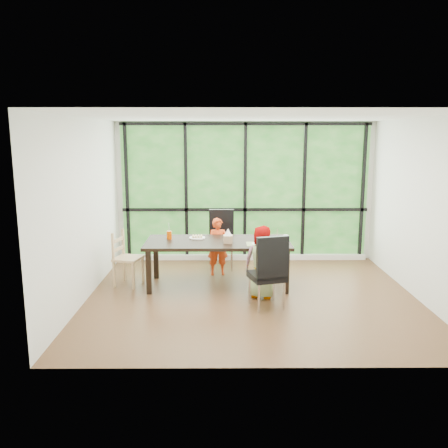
{
  "coord_description": "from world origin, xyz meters",
  "views": [
    {
      "loc": [
        -0.47,
        -6.82,
        2.44
      ],
      "look_at": [
        -0.42,
        0.43,
        1.05
      ],
      "focal_mm": 37.29,
      "sensor_mm": 36.0,
      "label": 1
    }
  ],
  "objects": [
    {
      "name": "chair_interior_leather",
      "position": [
        0.18,
        -0.45,
        0.54
      ],
      "size": [
        0.57,
        0.57,
        1.08
      ],
      "primitive_type": "cube",
      "rotation": [
        0.0,
        0.0,
        3.43
      ],
      "color": "black",
      "rests_on": "ground"
    },
    {
      "name": "green_cup",
      "position": [
        0.4,
        0.23,
        0.81
      ],
      "size": [
        0.08,
        0.08,
        0.13
      ],
      "primitive_type": "cylinder",
      "color": "#48CB3C",
      "rests_on": "dining_table"
    },
    {
      "name": "plate_far",
      "position": [
        -0.87,
        0.74,
        0.76
      ],
      "size": [
        0.27,
        0.27,
        0.02
      ],
      "primitive_type": "cylinder",
      "color": "white",
      "rests_on": "dining_table"
    },
    {
      "name": "tissue_box",
      "position": [
        -0.36,
        0.39,
        0.81
      ],
      "size": [
        0.15,
        0.15,
        0.13
      ],
      "primitive_type": "cube",
      "color": "tan",
      "rests_on": "dining_table"
    },
    {
      "name": "white_mug",
      "position": [
        0.59,
        0.56,
        0.79
      ],
      "size": [
        0.09,
        0.09,
        0.09
      ],
      "primitive_type": "cylinder",
      "color": "white",
      "rests_on": "dining_table"
    },
    {
      "name": "back_wall",
      "position": [
        0.0,
        2.25,
        1.35
      ],
      "size": [
        5.0,
        0.0,
        5.0
      ],
      "primitive_type": "plane",
      "rotation": [
        1.57,
        0.0,
        0.0
      ],
      "color": "silver",
      "rests_on": "ground"
    },
    {
      "name": "ground",
      "position": [
        0.0,
        0.0,
        0.0
      ],
      "size": [
        5.0,
        5.0,
        0.0
      ],
      "primitive_type": "plane",
      "color": "black",
      "rests_on": "ground"
    },
    {
      "name": "window_sill",
      "position": [
        0.0,
        2.15,
        0.05
      ],
      "size": [
        4.8,
        0.12,
        0.1
      ],
      "primitive_type": "cube",
      "color": "silver",
      "rests_on": "ground"
    },
    {
      "name": "tissue",
      "position": [
        -0.36,
        0.39,
        0.93
      ],
      "size": [
        0.12,
        0.12,
        0.11
      ],
      "primitive_type": "cone",
      "color": "white",
      "rests_on": "tissue_box"
    },
    {
      "name": "child_toddler",
      "position": [
        -0.52,
        1.15,
        0.51
      ],
      "size": [
        0.39,
        0.28,
        1.01
      ],
      "primitive_type": "imported",
      "rotation": [
        0.0,
        0.0,
        0.11
      ],
      "color": "red",
      "rests_on": "ground"
    },
    {
      "name": "crepe_rolls_near",
      "position": [
        0.12,
        0.29,
        0.78
      ],
      "size": [
        0.05,
        0.12,
        0.04
      ],
      "primitive_type": null,
      "color": "tan",
      "rests_on": "plate_near"
    },
    {
      "name": "child_older",
      "position": [
        0.17,
        -0.04,
        0.56
      ],
      "size": [
        0.62,
        0.5,
        1.11
      ],
      "primitive_type": "imported",
      "rotation": [
        0.0,
        0.0,
        2.85
      ],
      "color": "slate",
      "rests_on": "ground"
    },
    {
      "name": "straw_white",
      "position": [
        -1.33,
        0.69,
        0.92
      ],
      "size": [
        0.01,
        0.04,
        0.2
      ],
      "primitive_type": "cylinder",
      "rotation": [
        0.14,
        0.0,
        0.0
      ],
      "color": "white",
      "rests_on": "orange_cup"
    },
    {
      "name": "dining_table",
      "position": [
        -0.52,
        0.53,
        0.38
      ],
      "size": [
        2.41,
        1.19,
        0.75
      ],
      "primitive_type": "cube",
      "rotation": [
        0.0,
        0.0,
        -0.07
      ],
      "color": "black",
      "rests_on": "ground"
    },
    {
      "name": "crepe_rolls_far",
      "position": [
        -0.87,
        0.74,
        0.78
      ],
      "size": [
        0.2,
        0.12,
        0.04
      ],
      "primitive_type": null,
      "color": "tan",
      "rests_on": "plate_far"
    },
    {
      "name": "foliage_backdrop",
      "position": [
        0.0,
        2.23,
        1.35
      ],
      "size": [
        4.8,
        0.02,
        2.65
      ],
      "primitive_type": "cube",
      "color": "#194D18",
      "rests_on": "back_wall"
    },
    {
      "name": "window_mullions",
      "position": [
        0.0,
        2.19,
        1.35
      ],
      "size": [
        4.8,
        0.06,
        2.65
      ],
      "primitive_type": null,
      "color": "black",
      "rests_on": "back_wall"
    },
    {
      "name": "straw_pink",
      "position": [
        0.4,
        0.23,
        0.92
      ],
      "size": [
        0.01,
        0.04,
        0.2
      ],
      "primitive_type": "cylinder",
      "rotation": [
        0.14,
        0.0,
        0.0
      ],
      "color": "pink",
      "rests_on": "green_cup"
    },
    {
      "name": "chair_end_beech",
      "position": [
        -2.0,
        0.57,
        0.45
      ],
      "size": [
        0.5,
        0.51,
        0.9
      ],
      "primitive_type": "cube",
      "rotation": [
        0.0,
        0.0,
        1.3
      ],
      "color": "tan",
      "rests_on": "ground"
    },
    {
      "name": "orange_cup",
      "position": [
        -1.33,
        0.69,
        0.82
      ],
      "size": [
        0.08,
        0.08,
        0.13
      ],
      "primitive_type": "cylinder",
      "color": "#E14B00",
      "rests_on": "dining_table"
    },
    {
      "name": "plate_near",
      "position": [
        0.12,
        0.29,
        0.76
      ],
      "size": [
        0.23,
        0.23,
        0.01
      ],
      "primitive_type": "cylinder",
      "color": "white",
      "rests_on": "dining_table"
    },
    {
      "name": "placemat",
      "position": [
        0.14,
        0.3,
        0.75
      ],
      "size": [
        0.41,
        0.3,
        0.01
      ],
      "primitive_type": "cube",
      "color": "tan",
      "rests_on": "dining_table"
    },
    {
      "name": "chair_window_leather",
      "position": [
        -0.46,
        1.53,
        0.54
      ],
      "size": [
        0.46,
        0.46,
        1.08
      ],
      "primitive_type": "cube",
      "rotation": [
        0.0,
        0.0,
        -0.0
      ],
      "color": "black",
      "rests_on": "ground"
    }
  ]
}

